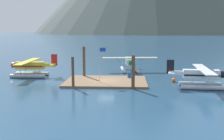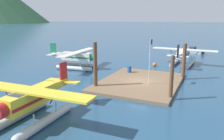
% 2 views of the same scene
% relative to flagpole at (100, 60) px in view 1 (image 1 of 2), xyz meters
% --- Properties ---
extents(ground_plane, '(1200.00, 1200.00, 0.00)m').
position_rel_flagpole_xyz_m(ground_plane, '(0.70, 1.28, -3.59)').
color(ground_plane, navy).
extents(dock_platform, '(12.12, 8.98, 0.30)m').
position_rel_flagpole_xyz_m(dock_platform, '(0.70, 1.28, -3.44)').
color(dock_platform, brown).
rests_on(dock_platform, ground).
extents(piling_near_left, '(0.38, 0.38, 4.30)m').
position_rel_flagpole_xyz_m(piling_near_left, '(-3.47, -3.03, -1.44)').
color(piling_near_left, brown).
rests_on(piling_near_left, ground).
extents(piling_near_right, '(0.46, 0.46, 4.60)m').
position_rel_flagpole_xyz_m(piling_near_right, '(4.69, -3.17, -1.29)').
color(piling_near_right, brown).
rests_on(piling_near_right, ground).
extents(piling_far_left, '(0.44, 0.44, 5.15)m').
position_rel_flagpole_xyz_m(piling_far_left, '(-3.24, 5.22, -1.02)').
color(piling_far_left, brown).
rests_on(piling_far_left, ground).
extents(flagpole, '(0.95, 0.10, 5.21)m').
position_rel_flagpole_xyz_m(flagpole, '(0.00, 0.00, 0.00)').
color(flagpole, silver).
rests_on(flagpole, dock_platform).
extents(fuel_drum, '(0.62, 0.62, 0.88)m').
position_rel_flagpole_xyz_m(fuel_drum, '(4.23, 3.97, -2.85)').
color(fuel_drum, '#1E4C99').
rests_on(fuel_drum, dock_platform).
extents(mooring_buoy, '(0.65, 0.65, 0.65)m').
position_rel_flagpole_xyz_m(mooring_buoy, '(10.98, 2.02, -3.27)').
color(mooring_buoy, orange).
rests_on(mooring_buoy, ground).
extents(seaplane_cream_bow_right, '(10.49, 7.96, 3.84)m').
position_rel_flagpole_xyz_m(seaplane_cream_bow_right, '(4.34, 12.63, -2.01)').
color(seaplane_cream_bow_right, '#B7BABF').
rests_on(seaplane_cream_bow_right, ground).
extents(seaplane_yellow_port_fwd, '(7.98, 10.44, 3.84)m').
position_rel_flagpole_xyz_m(seaplane_yellow_port_fwd, '(-12.52, 5.52, -2.01)').
color(seaplane_yellow_port_fwd, '#B7BABF').
rests_on(seaplane_yellow_port_fwd, ground).
extents(seaplane_white_stbd_aft, '(7.97, 10.47, 3.84)m').
position_rel_flagpole_xyz_m(seaplane_white_stbd_aft, '(14.00, -1.99, -2.01)').
color(seaplane_white_stbd_aft, '#B7BABF').
rests_on(seaplane_white_stbd_aft, ground).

